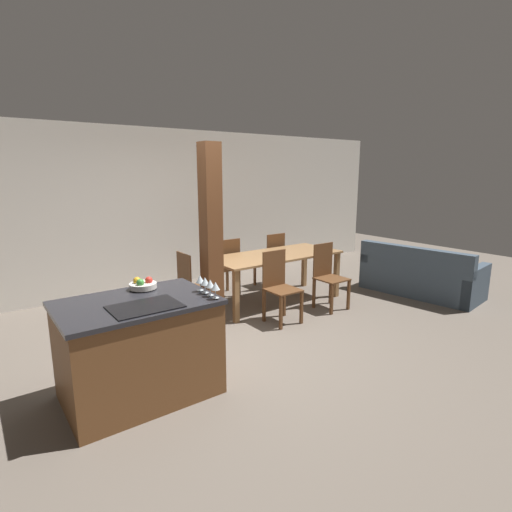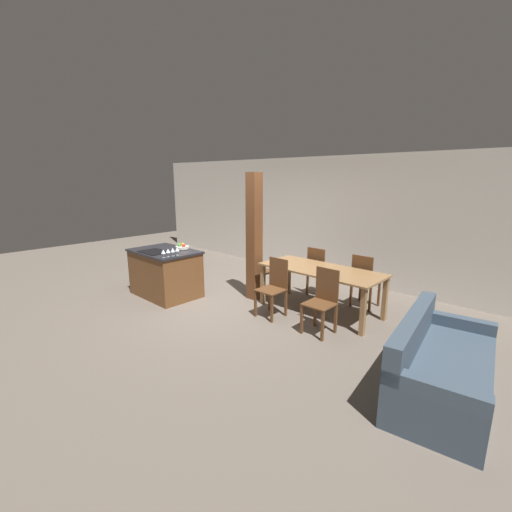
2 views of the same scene
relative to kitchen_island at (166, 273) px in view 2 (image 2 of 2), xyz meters
The scene contains 16 objects.
ground_plane 1.34m from the kitchen_island, 21.46° to the left, with size 16.00×16.00×0.00m, color #665B51.
wall_back 3.60m from the kitchen_island, 70.28° to the left, with size 11.20×0.08×2.70m.
kitchen_island is the anchor object (origin of this frame).
fruit_bowl 0.60m from the kitchen_island, 59.35° to the left, with size 0.26×0.26×0.11m.
wine_glass_near 0.89m from the kitchen_island, 32.72° to the right, with size 0.08×0.08×0.15m.
wine_glass_middle 0.85m from the kitchen_island, 25.71° to the right, with size 0.08×0.08×0.15m.
wine_glass_far 0.83m from the kitchen_island, 17.78° to the right, with size 0.08×0.08×0.15m.
wine_glass_end 0.81m from the kitchen_island, ahead, with size 0.08×0.08×0.15m.
dining_table 2.96m from the kitchen_island, 26.95° to the left, with size 2.06×0.88×0.75m.
dining_chair_near_left 2.27m from the kitchen_island, 17.25° to the left, with size 0.40×0.40×0.95m.
dining_chair_near_right 3.17m from the kitchen_island, 12.26° to the left, with size 0.40×0.40×0.95m.
dining_chair_far_left 2.95m from the kitchen_island, 42.74° to the left, with size 0.40×0.40×0.95m.
dining_chair_far_right 3.69m from the kitchen_island, 32.90° to the left, with size 0.40×0.40×0.95m.
dining_chair_head_end 1.81m from the kitchen_island, 47.56° to the left, with size 0.40×0.40×0.95m.
couch 4.83m from the kitchen_island, ahead, with size 1.07×1.91×0.82m.
timber_post 1.87m from the kitchen_island, 37.72° to the left, with size 0.22×0.22×2.34m.
Camera 2 is at (4.45, -3.90, 2.25)m, focal length 24.00 mm.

